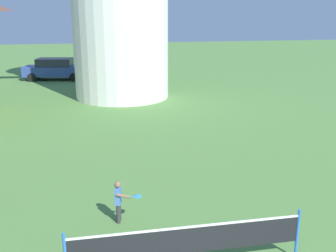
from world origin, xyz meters
The scene contains 3 objects.
tennis_net centered at (0.09, 2.25, 0.68)m, with size 4.65×0.06×1.10m.
player_far centered at (-1.06, 4.41, 0.60)m, with size 0.65×0.56×1.05m.
parked_car_blue centered at (-4.16, 25.99, 0.81)m, with size 4.65×2.45×1.56m.
Camera 1 is at (-1.56, -4.24, 4.93)m, focal length 42.40 mm.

